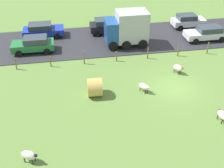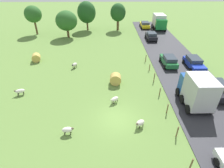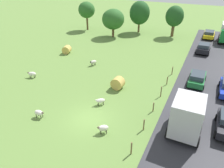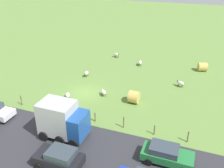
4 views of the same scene
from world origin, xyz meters
name	(u,v)px [view 2 (image 2 of 4)]	position (x,y,z in m)	size (l,w,h in m)	color
ground_plane	(117,119)	(0.00, 0.00, 0.00)	(160.00, 160.00, 0.00)	olive
road_strip	(216,118)	(10.20, 0.00, 0.03)	(8.00, 80.00, 0.06)	#2D2D33
sheep_0	(68,130)	(-4.51, -1.84, 0.54)	(1.10, 0.57, 0.80)	silver
sheep_1	(20,91)	(-11.39, 4.35, 0.55)	(1.25, 0.80, 0.81)	silver
sheep_2	(140,123)	(2.19, -1.10, 0.55)	(1.05, 0.98, 0.83)	silver
sheep_4	(115,99)	(-0.12, 2.67, 0.51)	(1.06, 0.97, 0.76)	silver
sheep_5	(74,65)	(-6.01, 11.32, 0.55)	(0.92, 1.14, 0.81)	beige
hay_bale_0	(116,79)	(0.12, 6.66, 0.73)	(1.47, 1.47, 1.15)	tan
hay_bale_1	(36,58)	(-12.66, 13.80, 0.65)	(1.31, 1.31, 1.26)	tan
tree_0	(33,14)	(-17.58, 28.66, 4.46)	(3.71, 3.71, 6.29)	brown
tree_1	(118,13)	(1.54, 31.78, 4.14)	(3.66, 3.66, 6.27)	brown
tree_2	(66,21)	(-9.80, 26.29, 3.58)	(4.59, 4.59, 5.65)	brown
tree_4	(87,12)	(-6.02, 31.85, 4.21)	(4.39, 4.39, 6.71)	brown
fence_post_0	(191,164)	(5.31, -5.44, 0.63)	(0.12, 0.12, 1.25)	brown
fence_post_1	(177,132)	(5.31, -2.31, 0.60)	(0.12, 0.12, 1.21)	brown
fence_post_2	(167,109)	(5.31, 0.82, 0.59)	(0.12, 0.12, 1.18)	brown
fence_post_3	(160,92)	(5.31, 3.95, 0.52)	(0.12, 0.12, 1.05)	brown
fence_post_4	(154,78)	(5.31, 7.09, 0.65)	(0.12, 0.12, 1.30)	brown
fence_post_5	(150,67)	(5.31, 10.22, 0.53)	(0.12, 0.12, 1.07)	brown
fence_post_6	(146,58)	(5.31, 13.35, 0.59)	(0.12, 0.12, 1.17)	brown
truck_0	(159,22)	(11.91, 32.16, 1.92)	(2.85, 4.83, 3.52)	#197F33
truck_1	(197,90)	(8.68, 2.20, 1.94)	(2.72, 4.38, 3.61)	#1E4C99
car_0	(151,36)	(8.37, 24.02, 0.91)	(2.15, 3.94, 1.64)	black
car_1	(145,25)	(8.68, 33.65, 0.86)	(2.22, 4.53, 1.53)	yellow
car_3	(169,60)	(8.64, 11.90, 0.87)	(2.04, 4.22, 1.57)	#237238
car_5	(218,89)	(12.17, 3.87, 0.91)	(2.15, 3.96, 1.65)	black
car_7	(194,62)	(12.27, 11.14, 0.86)	(2.18, 4.49, 1.52)	#1933B2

